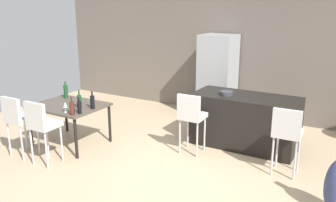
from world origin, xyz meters
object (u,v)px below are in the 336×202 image
object	(u,v)px
wine_bottle_middle	(72,108)
fruit_bowl	(226,93)
dining_chair_far	(41,123)
wine_bottle_right	(79,101)
bar_chair_middle	(287,131)
dining_chair_near	(18,117)
wine_bottle_far	(92,102)
wine_bottle_left	(79,107)
wine_bottle_inner	(66,91)
kitchen_island	(245,121)
dining_table	(69,108)
refrigerator	(217,77)
bar_chair_left	(191,114)
wine_glass_near	(65,105)

from	to	relation	value
wine_bottle_middle	fruit_bowl	size ratio (longest dim) A/B	1.35
dining_chair_far	wine_bottle_right	world-z (taller)	wine_bottle_right
bar_chair_middle	dining_chair_near	xyz separation A→B (m)	(-3.92, -1.57, 0.00)
wine_bottle_far	bar_chair_middle	bearing A→B (deg)	12.44
wine_bottle_left	wine_bottle_inner	bearing A→B (deg)	147.29
kitchen_island	dining_table	world-z (taller)	kitchen_island
fruit_bowl	dining_chair_far	bearing A→B (deg)	-133.68
dining_chair_far	wine_bottle_far	distance (m)	0.93
wine_bottle_left	wine_bottle_right	xyz separation A→B (m)	(-0.21, 0.22, 0.02)
wine_bottle_left	refrigerator	world-z (taller)	refrigerator
bar_chair_left	dining_table	size ratio (longest dim) A/B	0.85
dining_chair_near	wine_bottle_right	bearing A→B (deg)	52.08
wine_bottle_inner	bar_chair_left	bearing A→B (deg)	9.63
dining_table	kitchen_island	bearing A→B (deg)	29.06
bar_chair_middle	fruit_bowl	world-z (taller)	bar_chair_middle
bar_chair_left	wine_bottle_left	bearing A→B (deg)	-146.95
wine_bottle_inner	dining_table	bearing A→B (deg)	-38.95
bar_chair_left	wine_bottle_far	world-z (taller)	bar_chair_left
wine_bottle_left	fruit_bowl	world-z (taller)	wine_bottle_left
dining_chair_far	wine_bottle_right	distance (m)	0.80
dining_table	wine_bottle_far	size ratio (longest dim) A/B	4.04
wine_bottle_far	wine_glass_near	distance (m)	0.46
wine_bottle_inner	wine_glass_near	xyz separation A→B (m)	(0.66, -0.65, -0.01)
wine_bottle_far	dining_table	bearing A→B (deg)	-176.48
bar_chair_left	bar_chair_middle	bearing A→B (deg)	-0.00
dining_table	wine_bottle_left	bearing A→B (deg)	-27.81
wine_bottle_left	wine_bottle_far	xyz separation A→B (m)	(-0.00, 0.32, 0.01)
kitchen_island	fruit_bowl	xyz separation A→B (m)	(-0.32, -0.13, 0.50)
kitchen_island	bar_chair_middle	world-z (taller)	bar_chair_middle
wine_glass_near	fruit_bowl	size ratio (longest dim) A/B	0.78
kitchen_island	bar_chair_middle	size ratio (longest dim) A/B	1.75
kitchen_island	wine_bottle_left	size ratio (longest dim) A/B	6.72
bar_chair_left	wine_bottle_inner	distance (m)	2.49
bar_chair_middle	fruit_bowl	bearing A→B (deg)	150.80
dining_chair_far	wine_bottle_left	bearing A→B (deg)	65.15
kitchen_island	wine_bottle_middle	xyz separation A→B (m)	(-2.26, -1.92, 0.39)
wine_bottle_inner	wine_glass_near	distance (m)	0.93
fruit_bowl	wine_bottle_middle	bearing A→B (deg)	-137.29
dining_table	wine_bottle_far	bearing A→B (deg)	3.52
dining_table	wine_bottle_far	distance (m)	0.57
wine_bottle_left	fruit_bowl	distance (m)	2.53
wine_bottle_left	wine_bottle_right	distance (m)	0.30
wine_bottle_left	refrigerator	size ratio (longest dim) A/B	0.15
bar_chair_left	wine_bottle_middle	size ratio (longest dim) A/B	3.46
kitchen_island	refrigerator	distance (m)	1.71
dining_chair_near	wine_bottle_right	xyz separation A→B (m)	(0.61, 0.78, 0.17)
bar_chair_left	refrigerator	xyz separation A→B (m)	(-0.40, 2.07, 0.22)
bar_chair_left	dining_table	bearing A→B (deg)	-160.97
bar_chair_middle	wine_glass_near	xyz separation A→B (m)	(-3.35, -1.07, 0.17)
dining_chair_near	refrigerator	bearing A→B (deg)	61.72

